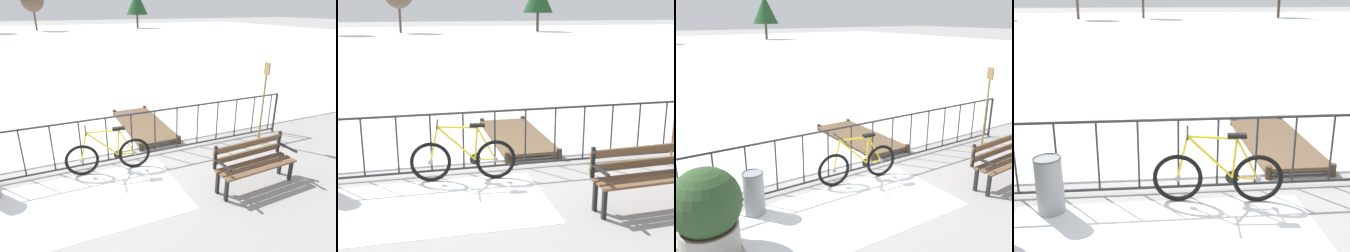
# 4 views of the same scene
# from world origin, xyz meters

# --- Properties ---
(ground_plane) EXTENTS (160.00, 160.00, 0.00)m
(ground_plane) POSITION_xyz_m (0.00, 0.00, 0.00)
(ground_plane) COLOR gray
(frozen_pond) EXTENTS (80.00, 56.00, 0.03)m
(frozen_pond) POSITION_xyz_m (0.00, 28.40, 0.01)
(frozen_pond) COLOR white
(frozen_pond) RESTS_ON ground
(snow_patch) EXTENTS (3.68, 1.88, 0.01)m
(snow_patch) POSITION_xyz_m (-0.81, -1.20, 0.00)
(snow_patch) COLOR white
(snow_patch) RESTS_ON ground
(railing_fence) EXTENTS (9.06, 0.06, 1.07)m
(railing_fence) POSITION_xyz_m (0.00, 0.00, 0.56)
(railing_fence) COLOR #2D2D33
(railing_fence) RESTS_ON ground
(bicycle_near_railing) EXTENTS (1.71, 0.52, 0.97)m
(bicycle_near_railing) POSITION_xyz_m (-0.05, -0.33, 0.37)
(bicycle_near_railing) COLOR black
(bicycle_near_railing) RESTS_ON ground
(park_bench) EXTENTS (1.62, 0.56, 0.89)m
(park_bench) POSITION_xyz_m (2.32, -1.86, 0.51)
(park_bench) COLOR brown
(park_bench) RESTS_ON ground
(oar_upright) EXTENTS (0.04, 0.16, 1.98)m
(oar_upright) POSITION_xyz_m (3.69, -0.41, 1.14)
(oar_upright) COLOR #937047
(oar_upright) RESTS_ON ground
(wooden_dock) EXTENTS (1.10, 2.70, 0.20)m
(wooden_dock) POSITION_xyz_m (1.33, 1.60, 0.12)
(wooden_dock) COLOR brown
(wooden_dock) RESTS_ON ground
(tree_west_mid) EXTENTS (3.38, 3.38, 5.69)m
(tree_west_mid) POSITION_xyz_m (14.31, 42.24, 3.87)
(tree_west_mid) COLOR brown
(tree_west_mid) RESTS_ON ground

